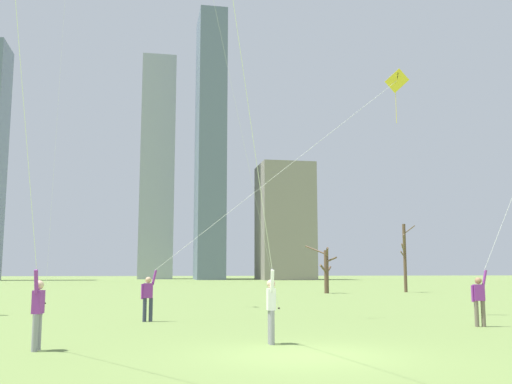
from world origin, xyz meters
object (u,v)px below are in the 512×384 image
kite_flyer_foreground_left_orange (260,228)px  kite_flyer_midfield_left_yellow (189,260)px  bare_tree_right_of_center (405,256)px  bare_tree_center (326,269)px  kite_flyer_midfield_right_pink (21,95)px

kite_flyer_foreground_left_orange → kite_flyer_midfield_left_yellow: bearing=96.9°
bare_tree_right_of_center → bare_tree_center: bearing=-171.7°
kite_flyer_midfield_left_yellow → kite_flyer_midfield_right_pink: bearing=-111.6°
bare_tree_center → bare_tree_right_of_center: bearing=8.3°
kite_flyer_midfield_left_yellow → kite_flyer_foreground_left_orange: 8.77m
kite_flyer_midfield_left_yellow → bare_tree_center: (13.00, 24.44, -0.23)m
kite_flyer_foreground_left_orange → kite_flyer_midfield_right_pink: (-5.13, -1.58, 2.45)m
kite_flyer_foreground_left_orange → bare_tree_center: kite_flyer_foreground_left_orange is taller
kite_flyer_foreground_left_orange → bare_tree_center: bearing=70.2°
kite_flyer_midfield_right_pink → bare_tree_right_of_center: kite_flyer_midfield_right_pink is taller
bare_tree_center → kite_flyer_midfield_right_pink: bearing=-116.2°
kite_flyer_midfield_right_pink → kite_flyer_foreground_left_orange: bearing=17.2°
kite_flyer_midfield_right_pink → kite_flyer_midfield_left_yellow: bearing=68.4°
kite_flyer_midfield_left_yellow → bare_tree_center: kite_flyer_midfield_left_yellow is taller
bare_tree_right_of_center → bare_tree_center: (-7.53, -1.10, -1.12)m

